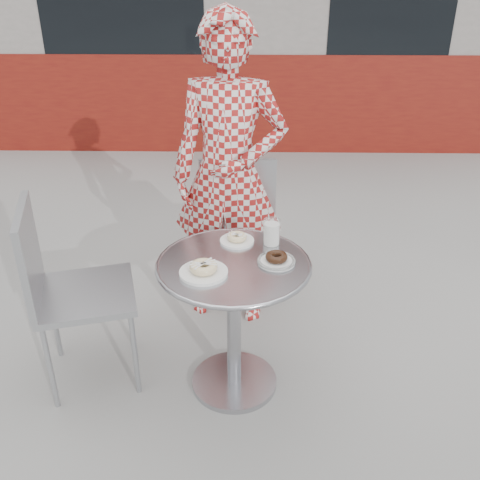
{
  "coord_description": "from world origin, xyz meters",
  "views": [
    {
      "loc": [
        0.06,
        -1.95,
        1.84
      ],
      "look_at": [
        0.02,
        0.12,
        0.75
      ],
      "focal_mm": 40.0,
      "sensor_mm": 36.0,
      "label": 1
    }
  ],
  "objects_px": {
    "plate_near": "(204,270)",
    "chair_left": "(88,327)",
    "bistro_table": "(234,295)",
    "plate_checker": "(276,260)",
    "seated_person": "(229,176)",
    "milk_cup": "(272,233)",
    "chair_far": "(237,244)",
    "plate_far": "(237,239)"
  },
  "relations": [
    {
      "from": "plate_near",
      "to": "chair_left",
      "type": "bearing_deg",
      "value": 164.82
    },
    {
      "from": "bistro_table",
      "to": "plate_checker",
      "type": "distance_m",
      "value": 0.26
    },
    {
      "from": "plate_near",
      "to": "plate_checker",
      "type": "distance_m",
      "value": 0.32
    },
    {
      "from": "seated_person",
      "to": "chair_left",
      "type": "bearing_deg",
      "value": -129.5
    },
    {
      "from": "milk_cup",
      "to": "plate_checker",
      "type": "bearing_deg",
      "value": -84.45
    },
    {
      "from": "plate_checker",
      "to": "milk_cup",
      "type": "relative_size",
      "value": 1.36
    },
    {
      "from": "milk_cup",
      "to": "chair_far",
      "type": "bearing_deg",
      "value": 103.19
    },
    {
      "from": "plate_near",
      "to": "milk_cup",
      "type": "xyz_separation_m",
      "value": [
        0.29,
        0.27,
        0.04
      ]
    },
    {
      "from": "chair_far",
      "to": "plate_far",
      "type": "height_order",
      "value": "chair_far"
    },
    {
      "from": "seated_person",
      "to": "plate_near",
      "type": "height_order",
      "value": "seated_person"
    },
    {
      "from": "bistro_table",
      "to": "chair_left",
      "type": "distance_m",
      "value": 0.74
    },
    {
      "from": "plate_near",
      "to": "plate_checker",
      "type": "bearing_deg",
      "value": 18.29
    },
    {
      "from": "chair_left",
      "to": "plate_near",
      "type": "height_order",
      "value": "chair_left"
    },
    {
      "from": "chair_far",
      "to": "seated_person",
      "type": "bearing_deg",
      "value": 80.11
    },
    {
      "from": "seated_person",
      "to": "milk_cup",
      "type": "bearing_deg",
      "value": -57.03
    },
    {
      "from": "chair_far",
      "to": "plate_far",
      "type": "bearing_deg",
      "value": 87.97
    },
    {
      "from": "chair_far",
      "to": "chair_left",
      "type": "height_order",
      "value": "chair_left"
    },
    {
      "from": "milk_cup",
      "to": "chair_left",
      "type": "bearing_deg",
      "value": -172.64
    },
    {
      "from": "seated_person",
      "to": "plate_far",
      "type": "distance_m",
      "value": 0.48
    },
    {
      "from": "plate_far",
      "to": "plate_checker",
      "type": "distance_m",
      "value": 0.25
    },
    {
      "from": "chair_far",
      "to": "milk_cup",
      "type": "xyz_separation_m",
      "value": [
        0.18,
        -0.76,
        0.47
      ]
    },
    {
      "from": "plate_near",
      "to": "milk_cup",
      "type": "relative_size",
      "value": 1.66
    },
    {
      "from": "chair_far",
      "to": "chair_left",
      "type": "distance_m",
      "value": 1.11
    },
    {
      "from": "chair_left",
      "to": "seated_person",
      "type": "relative_size",
      "value": 0.55
    },
    {
      "from": "milk_cup",
      "to": "bistro_table",
      "type": "bearing_deg",
      "value": -133.78
    },
    {
      "from": "chair_left",
      "to": "plate_far",
      "type": "xyz_separation_m",
      "value": [
        0.71,
        0.13,
        0.42
      ]
    },
    {
      "from": "bistro_table",
      "to": "plate_far",
      "type": "xyz_separation_m",
      "value": [
        0.01,
        0.19,
        0.18
      ]
    },
    {
      "from": "seated_person",
      "to": "milk_cup",
      "type": "distance_m",
      "value": 0.52
    },
    {
      "from": "chair_left",
      "to": "chair_far",
      "type": "bearing_deg",
      "value": -53.83
    },
    {
      "from": "chair_left",
      "to": "plate_checker",
      "type": "height_order",
      "value": "chair_left"
    },
    {
      "from": "plate_checker",
      "to": "plate_near",
      "type": "bearing_deg",
      "value": -161.71
    },
    {
      "from": "chair_left",
      "to": "seated_person",
      "type": "bearing_deg",
      "value": -63.97
    },
    {
      "from": "bistro_table",
      "to": "plate_checker",
      "type": "height_order",
      "value": "plate_checker"
    },
    {
      "from": "plate_checker",
      "to": "chair_far",
      "type": "bearing_deg",
      "value": 101.84
    },
    {
      "from": "plate_far",
      "to": "plate_checker",
      "type": "height_order",
      "value": "plate_checker"
    },
    {
      "from": "bistro_table",
      "to": "milk_cup",
      "type": "relative_size",
      "value": 5.59
    },
    {
      "from": "chair_far",
      "to": "chair_left",
      "type": "bearing_deg",
      "value": 48.1
    },
    {
      "from": "plate_far",
      "to": "milk_cup",
      "type": "height_order",
      "value": "milk_cup"
    },
    {
      "from": "chair_far",
      "to": "plate_near",
      "type": "bearing_deg",
      "value": 80.25
    },
    {
      "from": "plate_near",
      "to": "bistro_table",
      "type": "bearing_deg",
      "value": 37.78
    },
    {
      "from": "chair_far",
      "to": "chair_left",
      "type": "relative_size",
      "value": 0.96
    },
    {
      "from": "plate_near",
      "to": "plate_checker",
      "type": "height_order",
      "value": "plate_near"
    }
  ]
}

